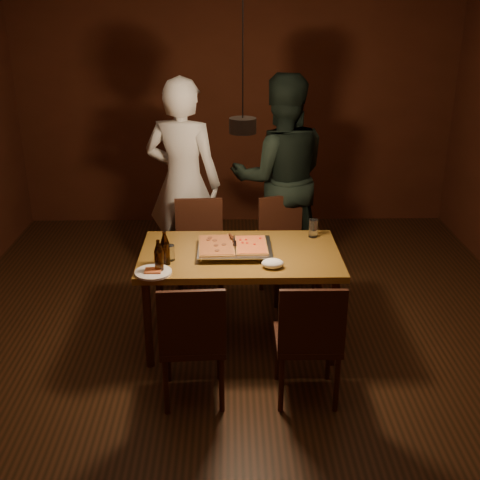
{
  "coord_description": "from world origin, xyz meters",
  "views": [
    {
      "loc": [
        -0.09,
        -3.94,
        2.53
      ],
      "look_at": [
        -0.01,
        0.22,
        0.85
      ],
      "focal_mm": 45.0,
      "sensor_mm": 36.0,
      "label": 1
    }
  ],
  "objects_px": {
    "chair_far_right": "(284,237)",
    "pendant_lamp": "(243,124)",
    "beer_bottle_b": "(165,248)",
    "diner_white": "(183,183)",
    "dining_table": "(240,261)",
    "pizza_tray": "(235,249)",
    "chair_far_left": "(199,241)",
    "chair_near_left": "(192,333)",
    "beer_bottle_a": "(159,256)",
    "diner_dark": "(281,178)",
    "plate_slice": "(153,272)",
    "chair_near_right": "(309,332)"
  },
  "relations": [
    {
      "from": "dining_table",
      "to": "chair_near_right",
      "type": "height_order",
      "value": "chair_near_right"
    },
    {
      "from": "dining_table",
      "to": "chair_far_left",
      "type": "bearing_deg",
      "value": 114.33
    },
    {
      "from": "chair_far_right",
      "to": "diner_white",
      "type": "bearing_deg",
      "value": -36.32
    },
    {
      "from": "chair_near_right",
      "to": "diner_white",
      "type": "height_order",
      "value": "diner_white"
    },
    {
      "from": "dining_table",
      "to": "beer_bottle_b",
      "type": "bearing_deg",
      "value": -159.08
    },
    {
      "from": "chair_far_right",
      "to": "pizza_tray",
      "type": "bearing_deg",
      "value": 42.99
    },
    {
      "from": "chair_far_left",
      "to": "pendant_lamp",
      "type": "height_order",
      "value": "pendant_lamp"
    },
    {
      "from": "beer_bottle_b",
      "to": "diner_white",
      "type": "distance_m",
      "value": 1.33
    },
    {
      "from": "beer_bottle_b",
      "to": "chair_near_left",
      "type": "bearing_deg",
      "value": -70.28
    },
    {
      "from": "beer_bottle_b",
      "to": "diner_dark",
      "type": "relative_size",
      "value": 0.13
    },
    {
      "from": "beer_bottle_a",
      "to": "diner_dark",
      "type": "xyz_separation_m",
      "value": [
        0.97,
        1.59,
        0.09
      ]
    },
    {
      "from": "diner_white",
      "to": "diner_dark",
      "type": "bearing_deg",
      "value": -156.59
    },
    {
      "from": "beer_bottle_b",
      "to": "pendant_lamp",
      "type": "distance_m",
      "value": 1.04
    },
    {
      "from": "plate_slice",
      "to": "diner_white",
      "type": "xyz_separation_m",
      "value": [
        0.11,
        1.49,
        0.2
      ]
    },
    {
      "from": "dining_table",
      "to": "beer_bottle_b",
      "type": "relative_size",
      "value": 5.98
    },
    {
      "from": "beer_bottle_a",
      "to": "diner_white",
      "type": "bearing_deg",
      "value": 87.11
    },
    {
      "from": "chair_far_right",
      "to": "pendant_lamp",
      "type": "xyz_separation_m",
      "value": [
        -0.4,
        -1.05,
        1.22
      ]
    },
    {
      "from": "chair_far_right",
      "to": "chair_near_right",
      "type": "xyz_separation_m",
      "value": [
        0.02,
        -1.65,
        0.0
      ]
    },
    {
      "from": "chair_far_right",
      "to": "chair_near_right",
      "type": "height_order",
      "value": "same"
    },
    {
      "from": "dining_table",
      "to": "beer_bottle_b",
      "type": "distance_m",
      "value": 0.61
    },
    {
      "from": "plate_slice",
      "to": "diner_white",
      "type": "bearing_deg",
      "value": 85.59
    },
    {
      "from": "chair_far_left",
      "to": "chair_near_left",
      "type": "xyz_separation_m",
      "value": [
        0.02,
        -1.58,
        0.0
      ]
    },
    {
      "from": "chair_far_left",
      "to": "pendant_lamp",
      "type": "relative_size",
      "value": 0.44
    },
    {
      "from": "dining_table",
      "to": "chair_near_left",
      "type": "height_order",
      "value": "chair_near_left"
    },
    {
      "from": "chair_near_left",
      "to": "beer_bottle_a",
      "type": "distance_m",
      "value": 0.63
    },
    {
      "from": "chair_near_right",
      "to": "dining_table",
      "type": "bearing_deg",
      "value": 118.18
    },
    {
      "from": "chair_far_right",
      "to": "diner_white",
      "type": "xyz_separation_m",
      "value": [
        -0.91,
        0.29,
        0.42
      ]
    },
    {
      "from": "diner_dark",
      "to": "pizza_tray",
      "type": "bearing_deg",
      "value": 67.16
    },
    {
      "from": "chair_far_left",
      "to": "plate_slice",
      "type": "height_order",
      "value": "chair_far_left"
    },
    {
      "from": "pizza_tray",
      "to": "pendant_lamp",
      "type": "distance_m",
      "value": 1.01
    },
    {
      "from": "beer_bottle_b",
      "to": "plate_slice",
      "type": "bearing_deg",
      "value": -114.89
    },
    {
      "from": "dining_table",
      "to": "diner_white",
      "type": "height_order",
      "value": "diner_white"
    },
    {
      "from": "chair_far_left",
      "to": "beer_bottle_b",
      "type": "distance_m",
      "value": 1.04
    },
    {
      "from": "plate_slice",
      "to": "chair_far_left",
      "type": "bearing_deg",
      "value": 76.66
    },
    {
      "from": "diner_dark",
      "to": "pendant_lamp",
      "type": "height_order",
      "value": "pendant_lamp"
    },
    {
      "from": "chair_far_right",
      "to": "chair_far_left",
      "type": "bearing_deg",
      "value": -13.28
    },
    {
      "from": "dining_table",
      "to": "pizza_tray",
      "type": "distance_m",
      "value": 0.11
    },
    {
      "from": "pizza_tray",
      "to": "pendant_lamp",
      "type": "bearing_deg",
      "value": -72.01
    },
    {
      "from": "dining_table",
      "to": "chair_far_left",
      "type": "distance_m",
      "value": 0.85
    },
    {
      "from": "chair_far_left",
      "to": "plate_slice",
      "type": "bearing_deg",
      "value": 73.74
    },
    {
      "from": "chair_near_left",
      "to": "pendant_lamp",
      "type": "relative_size",
      "value": 0.44
    },
    {
      "from": "chair_near_left",
      "to": "beer_bottle_a",
      "type": "height_order",
      "value": "beer_bottle_a"
    },
    {
      "from": "chair_far_right",
      "to": "pendant_lamp",
      "type": "bearing_deg",
      "value": 50.68
    },
    {
      "from": "pizza_tray",
      "to": "plate_slice",
      "type": "relative_size",
      "value": 2.13
    },
    {
      "from": "diner_white",
      "to": "diner_dark",
      "type": "xyz_separation_m",
      "value": [
        0.9,
        0.13,
        0.0
      ]
    },
    {
      "from": "chair_near_left",
      "to": "pizza_tray",
      "type": "relative_size",
      "value": 0.88
    },
    {
      "from": "dining_table",
      "to": "diner_white",
      "type": "distance_m",
      "value": 1.26
    },
    {
      "from": "beer_bottle_a",
      "to": "pendant_lamp",
      "type": "bearing_deg",
      "value": 11.4
    },
    {
      "from": "beer_bottle_b",
      "to": "diner_white",
      "type": "relative_size",
      "value": 0.13
    },
    {
      "from": "chair_far_left",
      "to": "diner_white",
      "type": "height_order",
      "value": "diner_white"
    }
  ]
}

